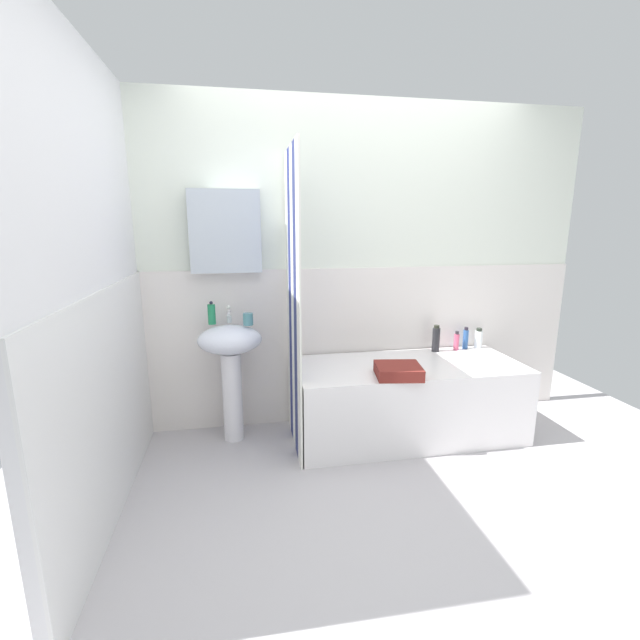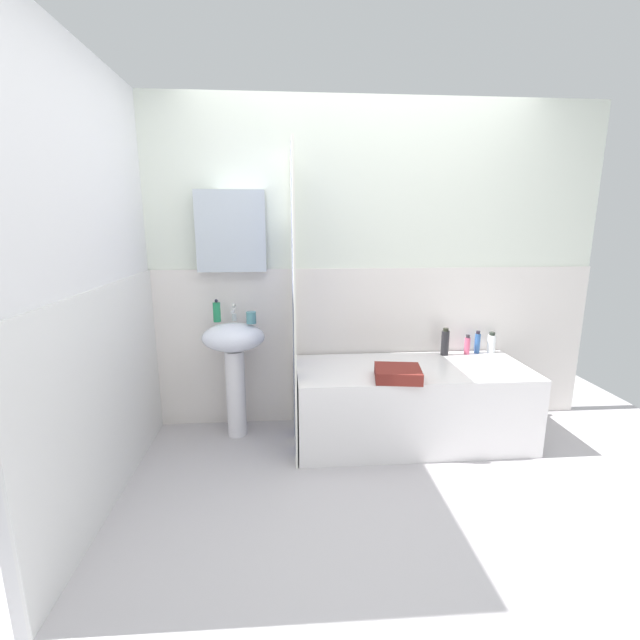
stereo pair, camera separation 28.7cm
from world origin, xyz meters
The scene contains 14 objects.
ground_plane centered at (0.00, 0.00, -0.02)m, with size 4.80×5.60×0.04m, color #B9B4B8.
wall_back_tiled centered at (-0.06, 1.26, 1.14)m, with size 3.60×0.18×2.40m.
wall_left_tiled centered at (-1.57, 0.34, 1.12)m, with size 0.07×1.81×2.40m.
sink centered at (-0.94, 1.03, 0.62)m, with size 0.44×0.34×0.84m.
faucet centered at (-0.94, 1.11, 0.90)m, with size 0.03×0.12×0.12m.
soap_dispenser centered at (-1.05, 1.10, 0.91)m, with size 0.05×0.05×0.16m.
toothbrush_cup centered at (-0.81, 1.02, 0.88)m, with size 0.07×0.07×0.08m, color teal.
bathtub centered at (0.31, 0.87, 0.27)m, with size 1.62×0.69×0.54m, color white.
shower_curtain centered at (-0.51, 0.87, 1.00)m, with size 0.01×0.69×2.00m.
body_wash_bottle centered at (1.02, 1.17, 0.62)m, with size 0.06×0.06×0.16m.
conditioner_bottle centered at (0.91, 1.16, 0.62)m, with size 0.04×0.04×0.18m.
shampoo_bottle centered at (0.82, 1.14, 0.61)m, with size 0.04×0.04×0.15m.
lotion_bottle centered at (0.64, 1.14, 0.64)m, with size 0.06×0.06×0.21m.
towel_folded centered at (0.15, 0.64, 0.58)m, with size 0.29×0.26×0.08m, color maroon.
Camera 1 is at (-0.85, -1.93, 1.53)m, focal length 24.40 mm.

